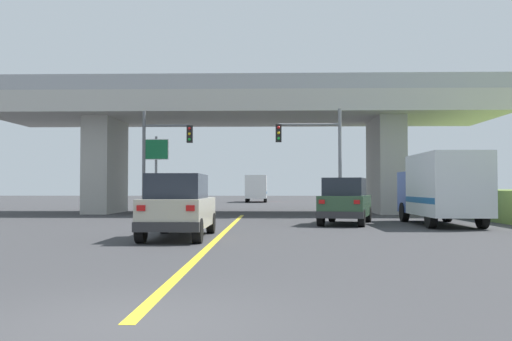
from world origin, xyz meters
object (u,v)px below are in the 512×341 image
box_truck (442,188)px  traffic_signal_farside (160,151)px  semi_truck_distant (256,188)px  traffic_signal_nearside (318,149)px  highway_sign (156,158)px  suv_crossing (345,201)px  suv_lead (179,206)px

box_truck → traffic_signal_farside: size_ratio=1.13×
box_truck → semi_truck_distant: (-8.91, 39.45, -0.01)m
traffic_signal_farside → semi_truck_distant: (4.55, 32.45, -2.08)m
traffic_signal_nearside → highway_sign: (-9.22, 1.95, -0.36)m
traffic_signal_farside → highway_sign: bearing=110.0°
suv_crossing → highway_sign: (-9.91, 7.73, 2.32)m
box_truck → traffic_signal_nearside: size_ratio=1.13×
suv_lead → traffic_signal_farside: traffic_signal_farside is taller
box_truck → suv_crossing: bearing=172.1°
traffic_signal_nearside → semi_truck_distant: size_ratio=0.82×
box_truck → traffic_signal_farside: bearing=152.5°
traffic_signal_farside → semi_truck_distant: size_ratio=0.82×
box_truck → semi_truck_distant: bearing=102.7°
highway_sign → suv_crossing: bearing=-37.9°
suv_lead → traffic_signal_nearside: size_ratio=0.81×
suv_lead → suv_crossing: size_ratio=0.99×
suv_crossing → traffic_signal_nearside: 6.41m
box_truck → highway_sign: bearing=149.3°
highway_sign → traffic_signal_farside: bearing=-70.0°
semi_truck_distant → highway_sign: bearing=-99.1°
traffic_signal_nearside → semi_truck_distant: 33.44m
semi_truck_distant → suv_crossing: bearing=-82.8°
suv_lead → semi_truck_distant: (1.28, 45.92, 0.56)m
traffic_signal_nearside → traffic_signal_farside: size_ratio=1.00×
traffic_signal_nearside → suv_lead: bearing=-113.2°
box_truck → highway_sign: (-13.93, 8.28, 1.75)m
traffic_signal_nearside → semi_truck_distant: bearing=97.2°
semi_truck_distant → suv_lead: bearing=-91.6°
suv_crossing → semi_truck_distant: bearing=111.2°
suv_lead → suv_crossing: 9.35m
suv_lead → semi_truck_distant: 45.94m
highway_sign → semi_truck_distant: (5.02, 31.16, -1.76)m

